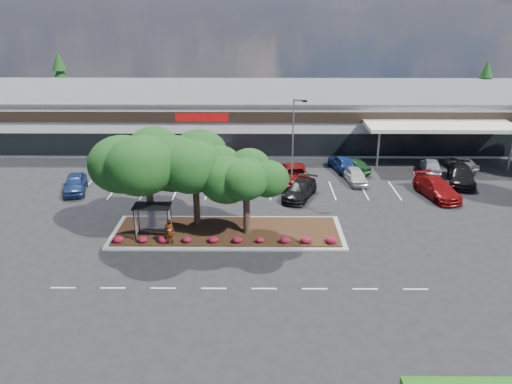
{
  "coord_description": "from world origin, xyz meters",
  "views": [
    {
      "loc": [
        0.48,
        -31.27,
        17.07
      ],
      "look_at": [
        0.21,
        6.29,
        2.6
      ],
      "focal_mm": 35.0,
      "sensor_mm": 36.0,
      "label": 1
    }
  ],
  "objects_px": {
    "survey_stake": "(428,258)",
    "car_1": "(130,178)",
    "car_0": "(75,184)",
    "light_pole": "(294,153)"
  },
  "relations": [
    {
      "from": "light_pole",
      "to": "survey_stake",
      "type": "xyz_separation_m",
      "value": [
        8.38,
        -13.88,
        -3.31
      ]
    },
    {
      "from": "light_pole",
      "to": "car_0",
      "type": "height_order",
      "value": "light_pole"
    },
    {
      "from": "light_pole",
      "to": "car_1",
      "type": "xyz_separation_m",
      "value": [
        -15.9,
        1.95,
        -3.23
      ]
    },
    {
      "from": "car_0",
      "to": "car_1",
      "type": "height_order",
      "value": "car_0"
    },
    {
      "from": "light_pole",
      "to": "car_1",
      "type": "distance_m",
      "value": 16.34
    },
    {
      "from": "car_1",
      "to": "survey_stake",
      "type": "bearing_deg",
      "value": -54.51
    },
    {
      "from": "survey_stake",
      "to": "light_pole",
      "type": "bearing_deg",
      "value": 121.12
    },
    {
      "from": "light_pole",
      "to": "car_0",
      "type": "xyz_separation_m",
      "value": [
        -20.65,
        0.11,
        -3.11
      ]
    },
    {
      "from": "car_1",
      "to": "car_0",
      "type": "bearing_deg",
      "value": 179.69
    },
    {
      "from": "survey_stake",
      "to": "car_1",
      "type": "xyz_separation_m",
      "value": [
        -24.27,
        15.83,
        0.08
      ]
    }
  ]
}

